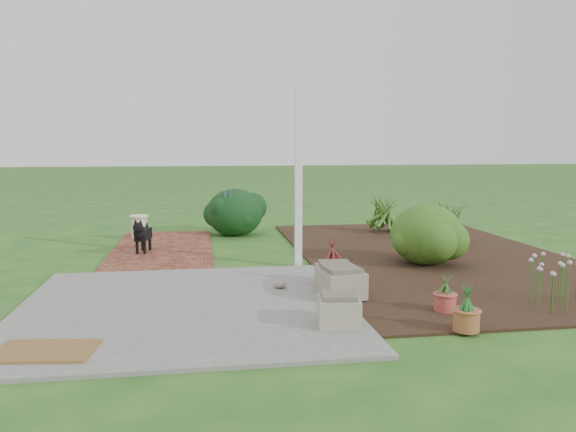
{
  "coord_description": "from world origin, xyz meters",
  "views": [
    {
      "loc": [
        -1.07,
        -7.68,
        1.74
      ],
      "look_at": [
        0.2,
        0.4,
        0.7
      ],
      "focal_mm": 35.0,
      "sensor_mm": 36.0,
      "label": 1
    }
  ],
  "objects": [
    {
      "name": "stone_trough_near",
      "position": [
        0.21,
        -2.65,
        0.17
      ],
      "size": [
        0.44,
        0.44,
        0.26
      ],
      "primitive_type": "cube",
      "rotation": [
        0.0,
        0.0,
        -0.14
      ],
      "color": "gray",
      "rests_on": "concrete_patio"
    },
    {
      "name": "stone_trough_far",
      "position": [
        0.48,
        -1.37,
        0.18
      ],
      "size": [
        0.46,
        0.46,
        0.28
      ],
      "primitive_type": "cube",
      "rotation": [
        0.0,
        0.0,
        -0.09
      ],
      "color": "#706053",
      "rests_on": "concrete_patio"
    },
    {
      "name": "terracotta_pot_bronze",
      "position": [
        0.52,
        -1.07,
        0.16
      ],
      "size": [
        0.38,
        0.38,
        0.27
      ],
      "primitive_type": "cylinder",
      "rotation": [
        0.0,
        0.0,
        -0.2
      ],
      "color": "#B3493C",
      "rests_on": "garden_bed"
    },
    {
      "name": "purple_flowering_bush",
      "position": [
        -0.41,
        3.14,
        0.46
      ],
      "size": [
        1.43,
        1.43,
        0.93
      ],
      "primitive_type": "ellipsoid",
      "rotation": [
        0.0,
        0.0,
        0.4
      ],
      "color": "black",
      "rests_on": "ground"
    },
    {
      "name": "veranda_post",
      "position": [
        0.3,
        0.1,
        1.25
      ],
      "size": [
        0.1,
        0.1,
        2.5
      ],
      "primitive_type": "cube",
      "color": "white",
      "rests_on": "ground"
    },
    {
      "name": "pink_flower_patch",
      "position": [
        2.78,
        -2.39,
        0.31
      ],
      "size": [
        0.96,
        0.96,
        0.55
      ],
      "primitive_type": null,
      "rotation": [
        0.0,
        0.0,
        0.13
      ],
      "color": "#113D0F",
      "rests_on": "garden_bed"
    },
    {
      "name": "brick_path",
      "position": [
        -1.7,
        1.75,
        0.02
      ],
      "size": [
        1.6,
        3.5,
        0.04
      ],
      "primitive_type": "cube",
      "color": "brown",
      "rests_on": "ground"
    },
    {
      "name": "agapanthus_clump_back",
      "position": [
        3.26,
        1.46,
        0.48
      ],
      "size": [
        1.02,
        1.02,
        0.9
      ],
      "primitive_type": null,
      "rotation": [
        0.0,
        0.0,
        -0.02
      ],
      "color": "#133A11",
      "rests_on": "garden_bed"
    },
    {
      "name": "terracotta_pot_small_left",
      "position": [
        1.41,
        -2.36,
        0.12
      ],
      "size": [
        0.23,
        0.23,
        0.19
      ],
      "primitive_type": "cylinder",
      "rotation": [
        0.0,
        0.0,
        -0.01
      ],
      "color": "#AD443A",
      "rests_on": "garden_bed"
    },
    {
      "name": "stone_trough_mid",
      "position": [
        0.48,
        -1.71,
        0.19
      ],
      "size": [
        0.5,
        0.5,
        0.3
      ],
      "primitive_type": "cube",
      "rotation": [
        0.0,
        0.0,
        0.15
      ],
      "color": "gray",
      "rests_on": "concrete_patio"
    },
    {
      "name": "coir_doormat",
      "position": [
        -2.36,
        -2.98,
        0.05
      ],
      "size": [
        0.86,
        0.61,
        0.02
      ],
      "primitive_type": "cube",
      "rotation": [
        0.0,
        0.0,
        -0.12
      ],
      "color": "brown",
      "rests_on": "concrete_patio"
    },
    {
      "name": "black_dog",
      "position": [
        -1.99,
        1.34,
        0.34
      ],
      "size": [
        0.26,
        0.59,
        0.51
      ],
      "rotation": [
        0.0,
        0.0,
        -0.2
      ],
      "color": "black",
      "rests_on": "brick_path"
    },
    {
      "name": "terracotta_pot_small_right",
      "position": [
        1.34,
        -2.98,
        0.13
      ],
      "size": [
        0.3,
        0.3,
        0.2
      ],
      "primitive_type": "cylinder",
      "rotation": [
        0.0,
        0.0,
        0.29
      ],
      "color": "#955332",
      "rests_on": "garden_bed"
    },
    {
      "name": "agapanthus_clump_front",
      "position": [
        2.49,
        2.9,
        0.47
      ],
      "size": [
        1.13,
        1.13,
        0.87
      ],
      "primitive_type": null,
      "rotation": [
        0.0,
        0.0,
        -0.17
      ],
      "color": "#143610",
      "rests_on": "garden_bed"
    },
    {
      "name": "evergreen_shrub",
      "position": [
        2.16,
        -0.07,
        0.47
      ],
      "size": [
        1.3,
        1.3,
        0.89
      ],
      "primitive_type": "ellipsoid",
      "rotation": [
        0.0,
        0.0,
        -0.3
      ],
      "color": "#183F0B",
      "rests_on": "garden_bed"
    },
    {
      "name": "concrete_patio",
      "position": [
        -1.25,
        -1.75,
        0.02
      ],
      "size": [
        3.5,
        3.5,
        0.04
      ],
      "primitive_type": "cube",
      "color": "#5F5F5D",
      "rests_on": "ground"
    },
    {
      "name": "ground",
      "position": [
        0.0,
        0.0,
        0.0
      ],
      "size": [
        80.0,
        80.0,
        0.0
      ],
      "primitive_type": "plane",
      "color": "#1F581C",
      "rests_on": "ground"
    },
    {
      "name": "garden_bed",
      "position": [
        2.5,
        0.5,
        0.01
      ],
      "size": [
        4.0,
        7.0,
        0.03
      ],
      "primitive_type": "cube",
      "color": "black",
      "rests_on": "ground"
    },
    {
      "name": "cream_ceramic_urn",
      "position": [
        -2.19,
        2.86,
        0.24
      ],
      "size": [
        0.32,
        0.32,
        0.4
      ],
      "primitive_type": "cylinder",
      "rotation": [
        0.0,
        0.0,
        -0.08
      ],
      "color": "beige",
      "rests_on": "brick_path"
    }
  ]
}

